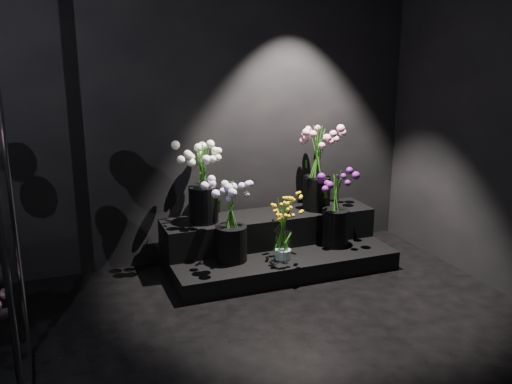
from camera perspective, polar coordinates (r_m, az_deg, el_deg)
floor at (r=3.45m, az=3.35°, el=-18.19°), size 4.00×4.00×0.00m
wall_back at (r=4.79m, az=-6.42°, el=9.23°), size 4.00×0.00×4.00m
display_riser at (r=4.92m, az=1.81°, el=-5.27°), size 1.86×0.83×0.41m
bouquet_orange_bells at (r=4.56m, az=2.75°, el=-3.54°), size 0.27×0.27×0.53m
bouquet_lilac at (r=4.51m, az=-2.51°, el=-2.51°), size 0.42×0.42×0.65m
bouquet_purple at (r=4.87m, az=8.00°, el=-1.14°), size 0.44×0.44×0.65m
bouquet_cream_roses at (r=4.65m, az=-5.33°, el=1.49°), size 0.38×0.38×0.66m
bouquet_pink_roses at (r=5.00m, az=6.15°, el=2.87°), size 0.41×0.41×0.74m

